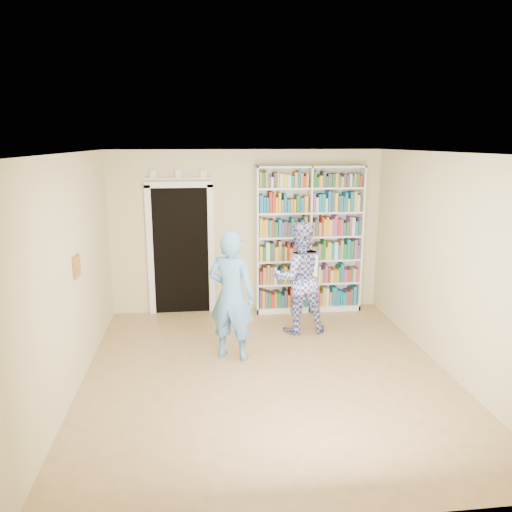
{
  "coord_description": "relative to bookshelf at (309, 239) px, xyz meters",
  "views": [
    {
      "loc": [
        -0.8,
        -5.65,
        2.83
      ],
      "look_at": [
        -0.04,
        0.9,
        1.31
      ],
      "focal_mm": 35.0,
      "sensor_mm": 36.0,
      "label": 1
    }
  ],
  "objects": [
    {
      "name": "bookshelf",
      "position": [
        0.0,
        0.0,
        0.0
      ],
      "size": [
        1.78,
        0.33,
        2.44
      ],
      "rotation": [
        0.0,
        0.0,
        -0.23
      ],
      "color": "white",
      "rests_on": "floor"
    },
    {
      "name": "man_blue",
      "position": [
        -1.42,
        -1.78,
        -0.37
      ],
      "size": [
        0.74,
        0.64,
        1.72
      ],
      "primitive_type": "imported",
      "rotation": [
        0.0,
        0.0,
        2.71
      ],
      "color": "#5485BB",
      "rests_on": "floor"
    },
    {
      "name": "wall_left",
      "position": [
        -3.27,
        -2.34,
        0.12
      ],
      "size": [
        0.0,
        5.0,
        5.0
      ],
      "primitive_type": "plane",
      "rotation": [
        1.57,
        0.0,
        1.57
      ],
      "color": "beige",
      "rests_on": "floor"
    },
    {
      "name": "wall_art",
      "position": [
        -3.25,
        -2.14,
        0.17
      ],
      "size": [
        0.03,
        0.25,
        0.25
      ],
      "primitive_type": "cube",
      "color": "maroon",
      "rests_on": "wall_left"
    },
    {
      "name": "floor",
      "position": [
        -1.02,
        -2.34,
        -1.23
      ],
      "size": [
        5.0,
        5.0,
        0.0
      ],
      "primitive_type": "plane",
      "color": "#957248",
      "rests_on": "ground"
    },
    {
      "name": "man_plaid",
      "position": [
        -0.34,
        -0.96,
        -0.39
      ],
      "size": [
        0.84,
        0.66,
        1.68
      ],
      "primitive_type": "imported",
      "rotation": [
        0.0,
        0.0,
        3.17
      ],
      "color": "#303595",
      "rests_on": "floor"
    },
    {
      "name": "ceiling",
      "position": [
        -1.02,
        -2.34,
        1.47
      ],
      "size": [
        5.0,
        5.0,
        0.0
      ],
      "primitive_type": "plane",
      "rotation": [
        3.14,
        0.0,
        0.0
      ],
      "color": "white",
      "rests_on": "wall_back"
    },
    {
      "name": "wall_right",
      "position": [
        1.23,
        -2.34,
        0.12
      ],
      "size": [
        0.0,
        5.0,
        5.0
      ],
      "primitive_type": "plane",
      "rotation": [
        1.57,
        0.0,
        -1.57
      ],
      "color": "beige",
      "rests_on": "floor"
    },
    {
      "name": "paper_sheet",
      "position": [
        -0.23,
        -1.12,
        -0.17
      ],
      "size": [
        0.22,
        0.03,
        0.31
      ],
      "primitive_type": "cube",
      "rotation": [
        0.0,
        0.0,
        -0.12
      ],
      "color": "white",
      "rests_on": "man_plaid"
    },
    {
      "name": "wall_back",
      "position": [
        -1.02,
        0.16,
        0.12
      ],
      "size": [
        4.5,
        0.0,
        4.5
      ],
      "primitive_type": "plane",
      "rotation": [
        1.57,
        0.0,
        0.0
      ],
      "color": "beige",
      "rests_on": "floor"
    },
    {
      "name": "doorway",
      "position": [
        -2.12,
        0.13,
        -0.05
      ],
      "size": [
        1.1,
        0.08,
        2.43
      ],
      "color": "black",
      "rests_on": "floor"
    }
  ]
}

